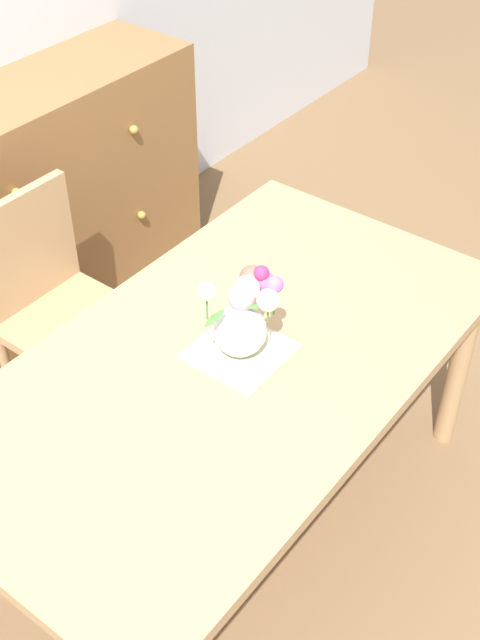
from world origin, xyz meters
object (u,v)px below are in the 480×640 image
(dining_table, at_px, (229,380))
(dresser, at_px, (47,203))
(flower_vase, at_px, (244,315))
(chair_far, at_px, (53,300))

(dining_table, height_order, dresser, dresser)
(dining_table, relative_size, flower_vase, 6.78)
(dresser, bearing_deg, dining_table, -110.10)
(chair_far, distance_m, dresser, 0.68)
(chair_far, relative_size, flower_vase, 3.54)
(flower_vase, bearing_deg, dresser, 72.16)
(chair_far, distance_m, flower_vase, 0.90)
(dining_table, relative_size, dresser, 1.23)
(dining_table, bearing_deg, chair_far, 86.50)
(dining_table, bearing_deg, flower_vase, -10.42)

